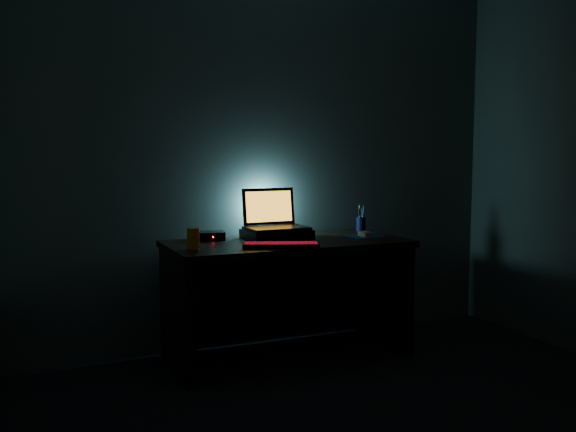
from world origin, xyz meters
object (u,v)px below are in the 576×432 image
object	(u,v)px
pen_cup	(361,224)
router	(212,236)
juice_glass	(193,239)
keyboard	(281,245)
laptop	(273,219)
mouse	(366,234)

from	to	relation	value
pen_cup	router	distance (m)	1.09
pen_cup	juice_glass	xyz separation A→B (m)	(-1.30, -0.35, 0.01)
keyboard	router	size ratio (longest dim) A/B	2.61
laptop	mouse	world-z (taller)	laptop
laptop	pen_cup	distance (m)	0.71
mouse	keyboard	bearing A→B (deg)	-164.48
laptop	keyboard	world-z (taller)	laptop
pen_cup	juice_glass	bearing A→B (deg)	-165.06
pen_cup	juice_glass	distance (m)	1.35
mouse	router	bearing A→B (deg)	164.36
pen_cup	router	size ratio (longest dim) A/B	0.54
keyboard	mouse	bearing A→B (deg)	37.00
laptop	juice_glass	world-z (taller)	laptop
mouse	router	size ratio (longest dim) A/B	0.56
keyboard	router	xyz separation A→B (m)	(-0.28, 0.46, 0.01)
keyboard	juice_glass	size ratio (longest dim) A/B	3.79
keyboard	pen_cup	xyz separation A→B (m)	(0.81, 0.48, 0.03)
keyboard	laptop	bearing A→B (deg)	95.59
router	juice_glass	bearing A→B (deg)	-111.18
pen_cup	laptop	bearing A→B (deg)	-173.23
juice_glass	router	world-z (taller)	juice_glass
pen_cup	mouse	bearing A→B (deg)	-114.34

